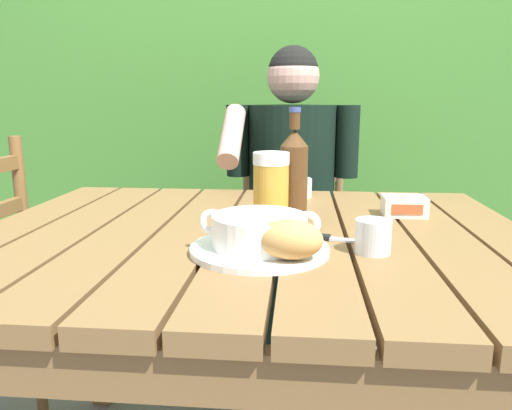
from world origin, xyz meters
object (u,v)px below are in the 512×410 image
(serving_plate, at_px, (260,249))
(table_knife, at_px, (329,238))
(chair_near_diner, at_px, (291,243))
(bread_roll, at_px, (290,239))
(beer_bottle, at_px, (294,173))
(butter_tub, at_px, (404,206))
(diner_bowl, at_px, (289,188))
(water_glass_small, at_px, (373,236))
(person_eating, at_px, (290,189))
(beer_glass, at_px, (271,189))
(soup_bowl, at_px, (260,230))

(serving_plate, height_order, table_knife, serving_plate)
(chair_near_diner, bearing_deg, bread_roll, -89.25)
(chair_near_diner, relative_size, beer_bottle, 3.40)
(table_knife, bearing_deg, butter_tub, 49.91)
(serving_plate, relative_size, diner_bowl, 1.98)
(serving_plate, xyz_separation_m, diner_bowl, (0.04, 0.55, 0.02))
(serving_plate, distance_m, water_glass_small, 0.22)
(person_eating, xyz_separation_m, table_knife, (0.10, -0.79, 0.04))
(chair_near_diner, relative_size, beer_glass, 5.40)
(beer_bottle, bearing_deg, serving_plate, -102.49)
(chair_near_diner, height_order, water_glass_small, chair_near_diner)
(table_knife, bearing_deg, bread_roll, -115.50)
(serving_plate, distance_m, beer_bottle, 0.30)
(butter_tub, bearing_deg, water_glass_small, -111.02)
(person_eating, distance_m, soup_bowl, 0.89)
(beer_bottle, distance_m, diner_bowl, 0.29)
(beer_bottle, bearing_deg, bread_roll, -90.19)
(bread_roll, height_order, butter_tub, bread_roll)
(chair_near_diner, relative_size, bread_roll, 7.03)
(serving_plate, distance_m, table_knife, 0.17)
(person_eating, xyz_separation_m, beer_glass, (-0.03, -0.68, 0.12))
(chair_near_diner, bearing_deg, soup_bowl, -92.30)
(water_glass_small, bearing_deg, bread_roll, -151.82)
(beer_glass, distance_m, water_glass_small, 0.29)
(serving_plate, bearing_deg, diner_bowl, 85.48)
(table_knife, bearing_deg, water_glass_small, -45.47)
(beer_glass, height_order, diner_bowl, beer_glass)
(chair_near_diner, relative_size, butter_tub, 8.63)
(soup_bowl, xyz_separation_m, butter_tub, (0.34, 0.33, -0.02))
(serving_plate, relative_size, soup_bowl, 1.15)
(bread_roll, distance_m, table_knife, 0.18)
(chair_near_diner, relative_size, soup_bowl, 3.95)
(table_knife, height_order, diner_bowl, diner_bowl)
(serving_plate, bearing_deg, person_eating, 87.38)
(water_glass_small, bearing_deg, serving_plate, -176.04)
(chair_near_diner, xyz_separation_m, beer_bottle, (0.02, -0.82, 0.42))
(soup_bowl, distance_m, water_glass_small, 0.21)
(person_eating, distance_m, serving_plate, 0.89)
(bread_roll, relative_size, table_knife, 0.88)
(person_eating, height_order, bread_roll, person_eating)
(beer_bottle, height_order, diner_bowl, beer_bottle)
(chair_near_diner, distance_m, person_eating, 0.33)
(butter_tub, bearing_deg, chair_near_diner, 111.15)
(soup_bowl, xyz_separation_m, water_glass_small, (0.21, 0.01, -0.01))
(bread_roll, relative_size, beer_glass, 0.77)
(bread_roll, height_order, beer_bottle, beer_bottle)
(serving_plate, height_order, diner_bowl, diner_bowl)
(soup_bowl, relative_size, water_glass_small, 3.38)
(diner_bowl, bearing_deg, water_glass_small, -72.35)
(beer_glass, distance_m, table_knife, 0.19)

